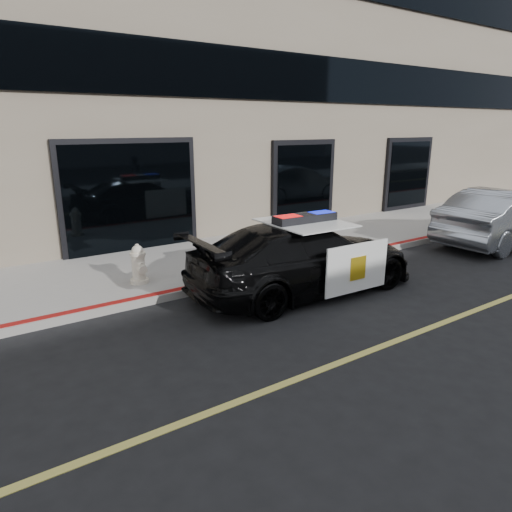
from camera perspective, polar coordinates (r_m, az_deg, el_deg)
ground at (r=6.95m, az=13.97°, el=-11.50°), size 120.00×120.00×0.00m
sidewalk_n at (r=10.84m, az=-6.89°, el=-0.63°), size 60.00×3.50×0.15m
building_n at (r=15.53m, az=-17.69°, el=25.85°), size 60.00×7.00×12.00m
police_car at (r=8.90m, az=6.03°, el=-0.15°), size 2.34×4.85×1.55m
silver_sedan at (r=14.17m, az=28.75°, el=4.28°), size 1.80×4.69×1.52m
fire_hydrant at (r=9.25m, az=-14.46°, el=-1.09°), size 0.36×0.49×0.79m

